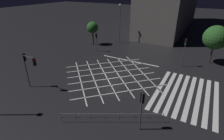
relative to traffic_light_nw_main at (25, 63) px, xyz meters
name	(u,v)px	position (x,y,z in m)	size (l,w,h in m)	color
ground_plane	(112,75)	(7.84, -7.55, -3.22)	(200.00, 200.00, 0.00)	black
road_markings	(156,85)	(8.13, -13.92, -3.22)	(15.44, 21.24, 0.01)	silver
traffic_light_nw_main	(25,63)	(0.00, 0.00, 0.00)	(0.39, 0.36, 4.53)	#424244
traffic_light_ne_main	(96,39)	(15.16, -0.04, -0.60)	(0.39, 0.36, 3.67)	#424244
traffic_light_sw_main	(142,104)	(-0.13, -14.86, -0.49)	(0.39, 0.36, 3.83)	#424244
traffic_light_nw_cross	(31,65)	(-0.08, -1.04, 0.01)	(0.36, 2.18, 4.44)	#424244
traffic_light_se_main	(185,47)	(15.88, -15.78, 0.00)	(0.39, 0.36, 4.53)	#424244
street_lamp_east	(120,17)	(22.96, -1.10, 2.43)	(0.48, 0.48, 8.30)	#424244
street_tree_near	(93,28)	(18.69, 3.20, 0.47)	(2.42, 2.42, 4.94)	#38281C
street_tree_far	(216,38)	(19.60, -19.60, 1.10)	(3.75, 3.75, 6.21)	#38281C
pedestrian_railing	(112,117)	(-0.64, -12.26, -2.55)	(4.67, 8.36, 1.05)	gray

